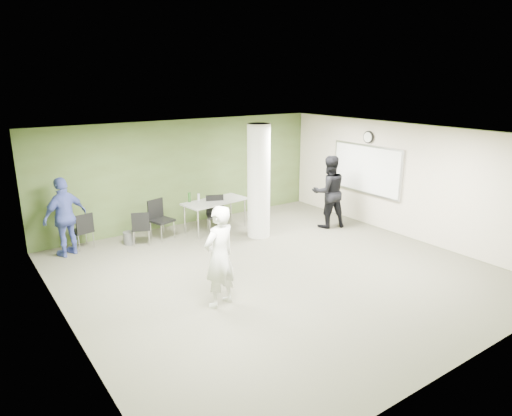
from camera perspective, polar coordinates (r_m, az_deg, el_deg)
floor at (r=9.48m, az=2.40°, el=-7.92°), size 8.00×8.00×0.00m
ceiling at (r=8.73m, az=2.62°, el=9.14°), size 8.00×8.00×0.00m
wall_back at (r=12.33m, az=-8.89°, el=4.38°), size 8.00×2.80×0.02m
wall_left at (r=7.40m, az=-23.02°, el=-4.57°), size 0.02×8.00×2.80m
wall_right_cream at (r=11.80m, az=18.16°, el=3.26°), size 0.02×8.00×2.80m
column at (r=11.14m, az=0.34°, el=3.34°), size 0.56×0.56×2.80m
whiteboard at (r=12.46m, az=13.60°, el=4.72°), size 0.05×2.30×1.30m
wall_clock at (r=12.33m, az=13.86°, el=8.60°), size 0.06×0.32×0.32m
folding_table at (r=11.78m, az=-5.23°, el=0.70°), size 1.76×0.95×1.05m
wastebasket at (r=11.32m, az=-15.61°, el=-3.63°), size 0.26×0.26×0.30m
chair_back_left at (r=11.23m, az=-20.82°, el=-2.39°), size 0.51×0.51×0.86m
chair_back_right at (r=11.06m, az=-14.20°, el=-2.16°), size 0.55×0.55×0.84m
chair_table_left at (r=11.43m, az=-12.00°, el=-0.99°), size 0.60×0.60×0.97m
chair_table_right at (r=11.69m, az=-5.06°, el=-0.39°), size 0.61×0.61×0.95m
woman_white at (r=7.83m, az=-4.60°, el=-6.09°), size 0.74×0.58×1.80m
man_black at (r=12.11m, az=9.07°, el=2.02°), size 1.11×0.98×1.91m
man_blue at (r=10.88m, az=-22.75°, el=-1.02°), size 1.13×0.79×1.78m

